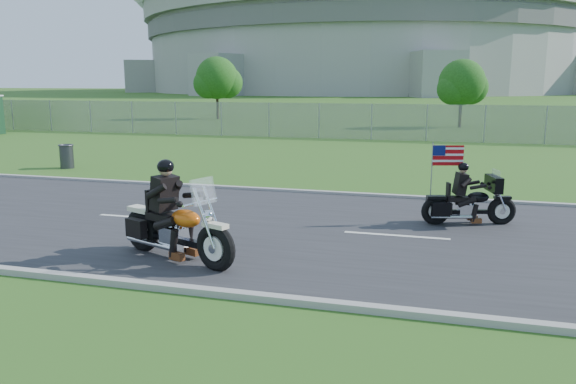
# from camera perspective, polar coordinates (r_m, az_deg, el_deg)

# --- Properties ---
(ground) EXTENTS (420.00, 420.00, 0.00)m
(ground) POSITION_cam_1_polar(r_m,az_deg,el_deg) (12.97, -6.98, -3.33)
(ground) COLOR #33591C
(ground) RESTS_ON ground
(road) EXTENTS (120.00, 8.00, 0.04)m
(road) POSITION_cam_1_polar(r_m,az_deg,el_deg) (12.97, -6.98, -3.25)
(road) COLOR #28282B
(road) RESTS_ON ground
(curb_north) EXTENTS (120.00, 0.18, 0.12)m
(curb_north) POSITION_cam_1_polar(r_m,az_deg,el_deg) (16.69, -1.73, 0.19)
(curb_north) COLOR #9E9B93
(curb_north) RESTS_ON ground
(curb_south) EXTENTS (120.00, 0.18, 0.12)m
(curb_south) POSITION_cam_1_polar(r_m,az_deg,el_deg) (9.51, -16.34, -8.87)
(curb_south) COLOR #9E9B93
(curb_south) RESTS_ON ground
(fence) EXTENTS (60.00, 0.03, 2.00)m
(fence) POSITION_cam_1_polar(r_m,az_deg,el_deg) (33.17, -1.94, 7.34)
(fence) COLOR gray
(fence) RESTS_ON ground
(stadium) EXTENTS (140.40, 140.40, 29.20)m
(stadium) POSITION_cam_1_polar(r_m,az_deg,el_deg) (183.71, 7.78, 14.98)
(stadium) COLOR #A3A099
(stadium) RESTS_ON ground
(tree_fence_near) EXTENTS (3.52, 3.28, 4.75)m
(tree_fence_near) POSITION_cam_1_polar(r_m,az_deg,el_deg) (41.66, 17.30, 10.36)
(tree_fence_near) COLOR #382316
(tree_fence_near) RESTS_ON ground
(tree_fence_mid) EXTENTS (3.96, 3.69, 5.30)m
(tree_fence_mid) POSITION_cam_1_polar(r_m,az_deg,el_deg) (49.35, -7.17, 11.21)
(tree_fence_mid) COLOR #382316
(tree_fence_mid) RESTS_ON ground
(motorcycle_lead) EXTENTS (2.67, 1.35, 1.88)m
(motorcycle_lead) POSITION_cam_1_polar(r_m,az_deg,el_deg) (10.42, -11.41, -3.76)
(motorcycle_lead) COLOR black
(motorcycle_lead) RESTS_ON ground
(motorcycle_follow) EXTENTS (2.12, 0.97, 1.80)m
(motorcycle_follow) POSITION_cam_1_polar(r_m,az_deg,el_deg) (13.36, 17.88, -1.17)
(motorcycle_follow) COLOR black
(motorcycle_follow) RESTS_ON ground
(trash_can) EXTENTS (0.63, 0.63, 0.87)m
(trash_can) POSITION_cam_1_polar(r_m,az_deg,el_deg) (22.76, -21.56, 3.35)
(trash_can) COLOR #333338
(trash_can) RESTS_ON ground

